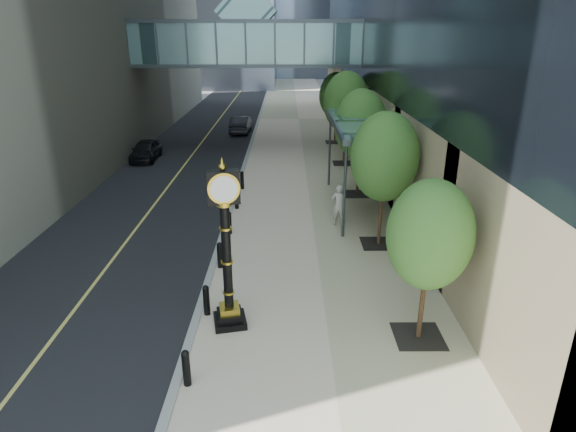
% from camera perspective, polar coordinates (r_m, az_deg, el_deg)
% --- Properties ---
extents(ground, '(320.00, 320.00, 0.00)m').
position_cam_1_polar(ground, '(12.08, 0.96, -22.58)').
color(ground, gray).
rests_on(ground, ground).
extents(road, '(8.00, 180.00, 0.02)m').
position_cam_1_polar(road, '(49.90, -8.14, 11.29)').
color(road, black).
rests_on(road, ground).
extents(sidewalk, '(8.00, 180.00, 0.06)m').
position_cam_1_polar(sidewalk, '(49.45, 1.26, 11.43)').
color(sidewalk, beige).
rests_on(sidewalk, ground).
extents(curb, '(0.25, 180.00, 0.07)m').
position_cam_1_polar(curb, '(49.51, -3.46, 11.41)').
color(curb, gray).
rests_on(curb, ground).
extents(skywalk, '(17.00, 4.20, 5.80)m').
position_cam_1_polar(skywalk, '(36.84, -4.80, 20.06)').
color(skywalk, slate).
rests_on(skywalk, ground).
extents(entrance_canopy, '(3.00, 8.00, 4.38)m').
position_cam_1_polar(entrance_canopy, '(23.40, 9.07, 10.63)').
color(entrance_canopy, '#383F44').
rests_on(entrance_canopy, ground).
extents(bollard_row, '(0.20, 16.20, 0.90)m').
position_cam_1_polar(bollard_row, '(19.54, -7.48, -2.71)').
color(bollard_row, black).
rests_on(bollard_row, sidewalk).
extents(street_trees, '(2.90, 28.47, 5.97)m').
position_cam_1_polar(street_trees, '(26.56, 8.24, 11.00)').
color(street_trees, black).
rests_on(street_trees, sidewalk).
extents(street_clock, '(1.11, 1.11, 5.01)m').
position_cam_1_polar(street_clock, '(13.94, -7.25, -5.08)').
color(street_clock, black).
rests_on(street_clock, sidewalk).
extents(pedestrian, '(0.76, 0.56, 1.92)m').
position_cam_1_polar(pedestrian, '(21.75, 6.05, 1.31)').
color(pedestrian, '#B5AFA5').
rests_on(pedestrian, sidewalk).
extents(car_near, '(1.65, 3.98, 1.35)m').
position_cam_1_polar(car_near, '(34.67, -16.51, 7.50)').
color(car_near, black).
rests_on(car_near, road).
extents(car_far, '(1.65, 4.39, 1.43)m').
position_cam_1_polar(car_far, '(42.81, -5.61, 10.77)').
color(car_far, black).
rests_on(car_far, road).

